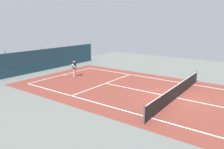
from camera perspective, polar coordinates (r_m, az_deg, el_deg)
The scene contains 8 objects.
ground_plane at distance 15.91m, azimuth 16.97°, elevation -6.06°, with size 36.00×36.00×0.00m, color slate.
court_surface at distance 15.91m, azimuth 16.97°, elevation -6.04°, with size 11.02×26.60×0.01m.
tennis_net at distance 15.75m, azimuth 17.10°, elevation -4.30°, with size 10.12×0.10×1.10m.
back_fence at distance 25.34m, azimuth -18.79°, elevation 2.61°, with size 16.30×0.98×2.70m.
tennis_player at distance 21.31m, azimuth -10.07°, elevation 1.96°, with size 0.63×0.80×1.64m.
tennis_ball_near_player at distance 22.15m, azimuth -11.81°, elevation -0.14°, with size 0.07×0.07×0.07m, color #CCDB33.
tennis_ball_midcourt at distance 17.22m, azimuth 12.17°, elevation -4.14°, with size 0.07×0.07×0.07m, color #CCDB33.
parked_car at distance 29.10m, azimuth -17.23°, elevation 4.42°, with size 2.36×4.37×1.68m.
Camera 1 is at (-14.30, -4.66, 5.20)m, focal length 33.98 mm.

